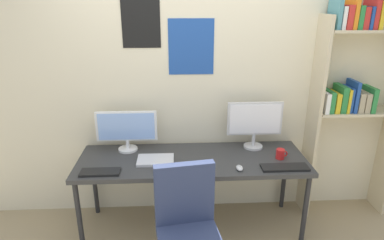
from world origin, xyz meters
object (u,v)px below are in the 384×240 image
at_px(bookshelf, 353,89).
at_px(mouse_left_side, 157,170).
at_px(monitor_left, 127,129).
at_px(coffee_mug, 281,154).
at_px(laptop_closed, 156,160).
at_px(keyboard_center, 194,170).
at_px(keyboard_left, 100,172).
at_px(keyboard_right, 285,167).
at_px(desk, 192,164).
at_px(monitor_right, 255,122).
at_px(mouse_right_side, 240,168).

distance_m(bookshelf, mouse_left_side, 1.96).
distance_m(monitor_left, coffee_mug, 1.42).
height_order(bookshelf, coffee_mug, bookshelf).
height_order(bookshelf, laptop_closed, bookshelf).
bearing_deg(coffee_mug, keyboard_center, -166.64).
distance_m(keyboard_left, coffee_mug, 1.57).
relative_size(keyboard_right, mouse_left_side, 4.15).
relative_size(bookshelf, laptop_closed, 6.59).
distance_m(desk, monitor_right, 0.71).
height_order(bookshelf, keyboard_left, bookshelf).
height_order(keyboard_right, laptop_closed, laptop_closed).
xyz_separation_m(keyboard_center, coffee_mug, (0.79, 0.19, 0.04)).
bearing_deg(mouse_right_side, keyboard_left, 179.98).
bearing_deg(laptop_closed, monitor_right, 15.49).
distance_m(bookshelf, keyboard_center, 1.68).
bearing_deg(keyboard_left, desk, 16.61).
relative_size(keyboard_right, coffee_mug, 3.75).
bearing_deg(coffee_mug, keyboard_right, -95.56).
relative_size(monitor_left, keyboard_center, 1.66).
height_order(monitor_right, keyboard_center, monitor_right).
bearing_deg(monitor_right, mouse_right_side, -115.94).
relative_size(keyboard_center, mouse_right_side, 3.54).
xyz_separation_m(monitor_right, keyboard_center, (-0.60, -0.44, -0.25)).
xyz_separation_m(keyboard_center, mouse_left_side, (-0.31, -0.00, 0.01)).
height_order(bookshelf, keyboard_center, bookshelf).
bearing_deg(mouse_right_side, monitor_right, 64.06).
height_order(keyboard_center, mouse_left_side, mouse_left_side).
relative_size(bookshelf, mouse_left_side, 21.95).
relative_size(monitor_left, monitor_right, 1.08).
xyz_separation_m(desk, bookshelf, (1.51, 0.23, 0.62)).
xyz_separation_m(monitor_left, keyboard_right, (1.37, -0.44, -0.21)).
bearing_deg(mouse_left_side, laptop_closed, 95.75).
bearing_deg(bookshelf, monitor_left, -179.51).
relative_size(bookshelf, keyboard_center, 6.20).
bearing_deg(monitor_right, laptop_closed, -164.83).
bearing_deg(monitor_left, coffee_mug, -10.39).
distance_m(keyboard_center, laptop_closed, 0.38).
height_order(desk, mouse_left_side, mouse_left_side).
distance_m(bookshelf, mouse_right_side, 1.34).
bearing_deg(keyboard_right, bookshelf, 31.82).
distance_m(monitor_left, keyboard_left, 0.52).
height_order(monitor_left, mouse_right_side, monitor_left).
xyz_separation_m(mouse_left_side, coffee_mug, (1.10, 0.19, 0.03)).
xyz_separation_m(desk, monitor_left, (-0.60, 0.21, 0.27)).
bearing_deg(bookshelf, mouse_right_side, -157.79).
distance_m(desk, keyboard_left, 0.81).
bearing_deg(desk, keyboard_right, -16.61).
xyz_separation_m(laptop_closed, coffee_mug, (1.12, -0.00, 0.03)).
relative_size(monitor_right, keyboard_right, 1.31).
relative_size(keyboard_right, laptop_closed, 1.24).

